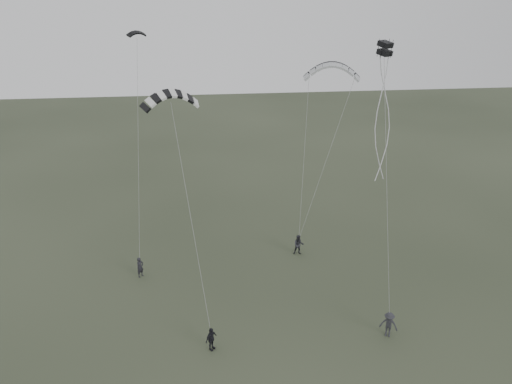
{
  "coord_description": "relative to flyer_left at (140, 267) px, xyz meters",
  "views": [
    {
      "loc": [
        -2.6,
        -24.67,
        19.79
      ],
      "look_at": [
        0.88,
        5.77,
        6.82
      ],
      "focal_mm": 35.0,
      "sensor_mm": 36.0,
      "label": 1
    }
  ],
  "objects": [
    {
      "name": "ground",
      "position": [
        7.4,
        -7.07,
        -0.77
      ],
      "size": [
        140.0,
        140.0,
        0.0
      ],
      "primitive_type": "plane",
      "color": "#2E3626",
      "rests_on": "ground"
    },
    {
      "name": "kite_dark_small",
      "position": [
        0.65,
        5.17,
        15.75
      ],
      "size": [
        1.42,
        1.21,
        0.58
      ],
      "primitive_type": null,
      "rotation": [
        0.36,
        0.0,
        0.6
      ],
      "color": "black",
      "rests_on": "flyer_left"
    },
    {
      "name": "kite_box",
      "position": [
        15.04,
        -4.47,
        15.63
      ],
      "size": [
        0.97,
        1.01,
        0.84
      ],
      "primitive_type": null,
      "rotation": [
        0.21,
        0.0,
        0.57
      ],
      "color": "black",
      "rests_on": "flyer_far"
    },
    {
      "name": "flyer_left",
      "position": [
        0.0,
        0.0,
        0.0
      ],
      "size": [
        0.65,
        0.66,
        1.54
      ],
      "primitive_type": "imported",
      "rotation": [
        0.0,
        0.0,
        0.81
      ],
      "color": "black",
      "rests_on": "ground"
    },
    {
      "name": "flyer_right",
      "position": [
        11.99,
        1.88,
        0.05
      ],
      "size": [
        0.86,
        0.7,
        1.63
      ],
      "primitive_type": "imported",
      "rotation": [
        0.0,
        0.0,
        -0.11
      ],
      "color": "#27272D",
      "rests_on": "ground"
    },
    {
      "name": "kite_striped",
      "position": [
        3.11,
        -2.55,
        13.03
      ],
      "size": [
        3.58,
        2.24,
        1.5
      ],
      "primitive_type": null,
      "rotation": [
        0.35,
        0.0,
        0.32
      ],
      "color": "black",
      "rests_on": "flyer_center"
    },
    {
      "name": "flyer_center",
      "position": [
        4.85,
        -8.4,
        -0.03
      ],
      "size": [
        0.86,
        0.88,
        1.48
      ],
      "primitive_type": "imported",
      "rotation": [
        0.0,
        0.0,
        0.81
      ],
      "color": "black",
      "rests_on": "ground"
    },
    {
      "name": "flyer_far",
      "position": [
        15.47,
        -8.4,
        0.06
      ],
      "size": [
        1.24,
        1.05,
        1.66
      ],
      "primitive_type": "imported",
      "rotation": [
        0.0,
        0.0,
        -0.49
      ],
      "color": "#2A2A2F",
      "rests_on": "ground"
    },
    {
      "name": "kite_pale_large",
      "position": [
        15.07,
        6.43,
        13.11
      ],
      "size": [
        4.54,
        2.25,
        1.91
      ],
      "primitive_type": null,
      "rotation": [
        0.19,
        0.0,
        -0.23
      ],
      "color": "#B4B7BA",
      "rests_on": "flyer_right"
    }
  ]
}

